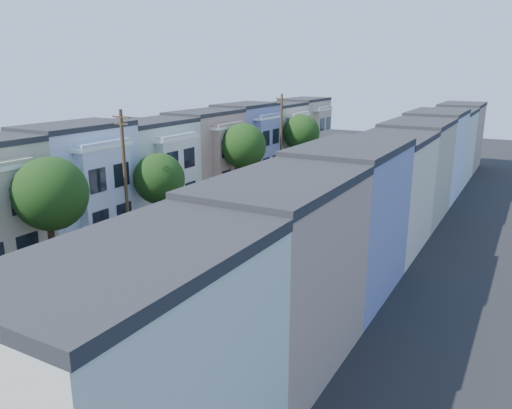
{
  "coord_description": "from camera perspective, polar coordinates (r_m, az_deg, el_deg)",
  "views": [
    {
      "loc": [
        20.04,
        -24.89,
        12.98
      ],
      "look_at": [
        0.69,
        9.47,
        2.2
      ],
      "focal_mm": 35.0,
      "sensor_mm": 36.0,
      "label": 1
    }
  ],
  "objects": [
    {
      "name": "townhouse_row_right",
      "position": [
        42.88,
        16.03,
        -2.95
      ],
      "size": [
        5.0,
        70.0,
        8.5
      ],
      "primitive_type": "cube",
      "color": "beige",
      "rests_on": "ground"
    },
    {
      "name": "centerline",
      "position": [
        46.49,
        2.6,
        -0.94
      ],
      "size": [
        0.12,
        70.0,
        0.01
      ],
      "primitive_type": "cube",
      "color": "gold",
      "rests_on": "ground"
    },
    {
      "name": "parked_right_c",
      "position": [
        46.38,
        9.25,
        -0.3
      ],
      "size": [
        1.99,
        4.27,
        1.34
      ],
      "primitive_type": "imported",
      "rotation": [
        0.0,
        0.0,
        -0.1
      ],
      "color": "black",
      "rests_on": "ground"
    },
    {
      "name": "utility_pole_near",
      "position": [
        38.44,
        -14.73,
        3.04
      ],
      "size": [
        1.6,
        0.26,
        10.0
      ],
      "color": "#42301E",
      "rests_on": "ground"
    },
    {
      "name": "parked_left_d",
      "position": [
        44.73,
        -5.81,
        -0.63
      ],
      "size": [
        1.84,
        4.76,
        1.54
      ],
      "primitive_type": "imported",
      "rotation": [
        0.0,
        0.0,
        -0.0
      ],
      "color": "black",
      "rests_on": "ground"
    },
    {
      "name": "ground",
      "position": [
        34.49,
        -8.82,
        -7.01
      ],
      "size": [
        160.0,
        160.0,
        0.0
      ],
      "primitive_type": "plane",
      "color": "black",
      "rests_on": "ground"
    },
    {
      "name": "utility_pole_far",
      "position": [
        59.6,
        2.91,
        7.72
      ],
      "size": [
        1.6,
        0.26,
        10.0
      ],
      "color": "#42301E",
      "rests_on": "ground"
    },
    {
      "name": "parked_left_b",
      "position": [
        32.55,
        -24.69,
        -8.48
      ],
      "size": [
        1.39,
        3.83,
        1.27
      ],
      "primitive_type": "imported",
      "rotation": [
        0.0,
        0.0,
        -0.01
      ],
      "color": "#142342",
      "rests_on": "ground"
    },
    {
      "name": "parked_right_a",
      "position": [
        24.78,
        -13.83,
        -15.12
      ],
      "size": [
        1.7,
        3.9,
        1.24
      ],
      "primitive_type": "imported",
      "rotation": [
        0.0,
        0.0,
        -0.06
      ],
      "color": "#424242",
      "rests_on": "ground"
    },
    {
      "name": "tree_d",
      "position": [
        51.86,
        -1.52,
        6.68
      ],
      "size": [
        4.7,
        4.7,
        7.6
      ],
      "color": "black",
      "rests_on": "ground"
    },
    {
      "name": "road_slab",
      "position": [
        46.48,
        2.6,
        -0.93
      ],
      "size": [
        12.0,
        70.0,
        0.02
      ],
      "primitive_type": "cube",
      "color": "black",
      "rests_on": "ground"
    },
    {
      "name": "tree_c",
      "position": [
        41.28,
        -11.11,
        2.9
      ],
      "size": [
        4.16,
        4.16,
        6.43
      ],
      "color": "black",
      "rests_on": "ground"
    },
    {
      "name": "lead_sedan",
      "position": [
        48.45,
        7.12,
        0.38
      ],
      "size": [
        2.24,
        4.49,
        1.22
      ],
      "primitive_type": "imported",
      "rotation": [
        0.0,
        0.0,
        -0.05
      ],
      "color": "black",
      "rests_on": "ground"
    },
    {
      "name": "tree_far_r",
      "position": [
        58.17,
        16.03,
        5.65
      ],
      "size": [
        3.1,
        3.1,
        5.42
      ],
      "color": "black",
      "rests_on": "ground"
    },
    {
      "name": "curb_right",
      "position": [
        44.2,
        9.62,
        -1.91
      ],
      "size": [
        0.3,
        70.0,
        0.15
      ],
      "primitive_type": "cube",
      "color": "gray",
      "rests_on": "ground"
    },
    {
      "name": "sidewalk_left",
      "position": [
        50.08,
        -4.92,
        0.3
      ],
      "size": [
        2.6,
        70.0,
        0.15
      ],
      "primitive_type": "cube",
      "color": "gray",
      "rests_on": "ground"
    },
    {
      "name": "parked_right_b",
      "position": [
        31.13,
        -2.4,
        -8.0
      ],
      "size": [
        1.84,
        4.2,
        1.36
      ],
      "primitive_type": "imported",
      "rotation": [
        0.0,
        0.0,
        -0.1
      ],
      "color": "silver",
      "rests_on": "ground"
    },
    {
      "name": "tree_e",
      "position": [
        64.53,
        5.11,
        8.15
      ],
      "size": [
        4.7,
        4.7,
        7.4
      ],
      "color": "black",
      "rests_on": "ground"
    },
    {
      "name": "townhouse_row_left",
      "position": [
        52.27,
        -8.37,
        0.75
      ],
      "size": [
        5.0,
        70.0,
        8.5
      ],
      "primitive_type": "cube",
      "color": "beige",
      "rests_on": "ground"
    },
    {
      "name": "tree_b",
      "position": [
        34.07,
        -22.51,
        1.11
      ],
      "size": [
        4.7,
        4.7,
        7.69
      ],
      "color": "black",
      "rests_on": "ground"
    },
    {
      "name": "fedex_truck",
      "position": [
        42.94,
        2.38,
        -0.13
      ],
      "size": [
        2.26,
        5.86,
        2.81
      ],
      "rotation": [
        0.0,
        0.0,
        -0.11
      ],
      "color": "silver",
      "rests_on": "ground"
    },
    {
      "name": "parked_right_d",
      "position": [
        55.22,
        12.72,
        2.0
      ],
      "size": [
        1.6,
        3.99,
        1.28
      ],
      "primitive_type": "imported",
      "rotation": [
        0.0,
        0.0,
        0.02
      ],
      "color": "#081834",
      "rests_on": "ground"
    },
    {
      "name": "motorcycle",
      "position": [
        22.47,
        -20.71,
        -19.8
      ],
      "size": [
        0.28,
        2.03,
        0.81
      ],
      "rotation": [
        0.0,
        0.0,
        -0.07
      ],
      "color": "black",
      "rests_on": "ground"
    },
    {
      "name": "parked_left_c",
      "position": [
        36.93,
        -15.41,
        -4.59
      ],
      "size": [
        2.25,
        5.18,
        1.54
      ],
      "primitive_type": "imported",
      "rotation": [
        0.0,
        0.0,
        0.02
      ],
      "color": "#AAAAAB",
      "rests_on": "ground"
    },
    {
      "name": "curb_left",
      "position": [
        49.38,
        -3.67,
        0.11
      ],
      "size": [
        0.3,
        70.0,
        0.15
      ],
      "primitive_type": "cube",
      "color": "gray",
      "rests_on": "ground"
    },
    {
      "name": "sidewalk_right",
      "position": [
        43.8,
        11.22,
        -2.15
      ],
      "size": [
        2.6,
        70.0,
        0.15
      ],
      "primitive_type": "cube",
      "color": "gray",
      "rests_on": "ground"
    }
  ]
}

